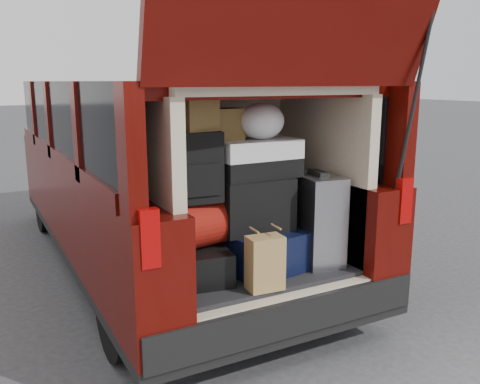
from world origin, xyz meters
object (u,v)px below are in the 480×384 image
object	(u,v)px
kraft_bag	(265,263)
twotone_duffel	(257,159)
navy_hardshell	(255,248)
black_soft_case	(254,205)
silver_roller	(316,219)
black_hardshell	(195,262)
backpack	(196,167)
red_duffel	(202,223)

from	to	relation	value
kraft_bag	twotone_duffel	distance (m)	0.70
navy_hardshell	kraft_bag	xyz separation A→B (m)	(-0.14, -0.36, 0.03)
navy_hardshell	black_soft_case	xyz separation A→B (m)	(-0.02, -0.02, 0.31)
silver_roller	kraft_bag	world-z (taller)	silver_roller
black_hardshell	backpack	xyz separation A→B (m)	(0.01, -0.03, 0.62)
red_duffel	twotone_duffel	size ratio (longest dim) A/B	0.82
navy_hardshell	silver_roller	size ratio (longest dim) A/B	0.98
navy_hardshell	red_duffel	size ratio (longest dim) A/B	1.32
black_soft_case	twotone_duffel	size ratio (longest dim) A/B	0.88
black_hardshell	red_duffel	size ratio (longest dim) A/B	1.14
black_soft_case	twotone_duffel	bearing A→B (deg)	34.01
navy_hardshell	twotone_duffel	distance (m)	0.60
silver_roller	backpack	world-z (taller)	backpack
silver_roller	backpack	xyz separation A→B (m)	(-0.85, 0.09, 0.41)
twotone_duffel	backpack	bearing A→B (deg)	-178.01
black_soft_case	twotone_duffel	xyz separation A→B (m)	(0.03, 0.02, 0.30)
red_duffel	black_soft_case	bearing A→B (deg)	-12.30
navy_hardshell	red_duffel	xyz separation A→B (m)	(-0.39, -0.00, 0.23)
backpack	red_duffel	bearing A→B (deg)	32.57
backpack	black_soft_case	bearing A→B (deg)	5.90
black_soft_case	backpack	size ratio (longest dim) A/B	1.13
twotone_duffel	navy_hardshell	bearing A→B (deg)	-166.36
kraft_bag	red_duffel	xyz separation A→B (m)	(-0.24, 0.36, 0.19)
black_hardshell	twotone_duffel	distance (m)	0.78
black_hardshell	twotone_duffel	bearing A→B (deg)	8.17
black_soft_case	twotone_duffel	world-z (taller)	twotone_duffel
black_hardshell	twotone_duffel	world-z (taller)	twotone_duffel
black_soft_case	kraft_bag	bearing A→B (deg)	-107.52
silver_roller	kraft_bag	distance (m)	0.62
black_hardshell	kraft_bag	world-z (taller)	kraft_bag
red_duffel	silver_roller	bearing A→B (deg)	-18.07
black_soft_case	backpack	distance (m)	0.50
navy_hardshell	silver_roller	world-z (taller)	silver_roller
black_hardshell	navy_hardshell	world-z (taller)	navy_hardshell
black_hardshell	backpack	world-z (taller)	backpack
black_hardshell	red_duffel	xyz separation A→B (m)	(0.05, -0.01, 0.25)
black_hardshell	kraft_bag	xyz separation A→B (m)	(0.30, -0.37, 0.06)
navy_hardshell	kraft_bag	size ratio (longest dim) A/B	1.82
black_hardshell	silver_roller	distance (m)	0.89
black_hardshell	red_duffel	distance (m)	0.26
red_duffel	black_soft_case	xyz separation A→B (m)	(0.36, -0.02, 0.08)
silver_roller	twotone_duffel	size ratio (longest dim) A/B	1.10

